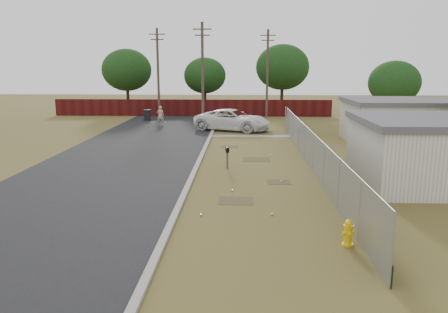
{
  "coord_description": "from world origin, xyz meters",
  "views": [
    {
      "loc": [
        -0.57,
        -22.05,
        5.43
      ],
      "look_at": [
        -1.43,
        -1.44,
        1.1
      ],
      "focal_mm": 35.0,
      "sensor_mm": 36.0,
      "label": 1
    }
  ],
  "objects_px": {
    "mailbox": "(227,152)",
    "pickup_truck": "(233,120)",
    "fire_hydrant": "(348,233)",
    "pedestrian": "(161,115)",
    "trash_bin": "(147,115)"
  },
  "relations": [
    {
      "from": "pickup_truck",
      "to": "pedestrian",
      "type": "relative_size",
      "value": 3.64
    },
    {
      "from": "mailbox",
      "to": "pedestrian",
      "type": "xyz_separation_m",
      "value": [
        -6.75,
        17.07,
        -0.04
      ]
    },
    {
      "from": "fire_hydrant",
      "to": "pickup_truck",
      "type": "bearing_deg",
      "value": 99.61
    },
    {
      "from": "pickup_truck",
      "to": "mailbox",
      "type": "bearing_deg",
      "value": -159.38
    },
    {
      "from": "mailbox",
      "to": "pickup_truck",
      "type": "distance_m",
      "value": 13.97
    },
    {
      "from": "fire_hydrant",
      "to": "pickup_truck",
      "type": "distance_m",
      "value": 24.36
    },
    {
      "from": "mailbox",
      "to": "pickup_truck",
      "type": "relative_size",
      "value": 0.18
    },
    {
      "from": "fire_hydrant",
      "to": "pedestrian",
      "type": "relative_size",
      "value": 0.49
    },
    {
      "from": "fire_hydrant",
      "to": "mailbox",
      "type": "xyz_separation_m",
      "value": [
        -4.04,
        10.04,
        0.51
      ]
    },
    {
      "from": "mailbox",
      "to": "trash_bin",
      "type": "relative_size",
      "value": 1.08
    },
    {
      "from": "pedestrian",
      "to": "trash_bin",
      "type": "bearing_deg",
      "value": -55.57
    },
    {
      "from": "fire_hydrant",
      "to": "pedestrian",
      "type": "bearing_deg",
      "value": 111.7
    },
    {
      "from": "pickup_truck",
      "to": "trash_bin",
      "type": "height_order",
      "value": "pickup_truck"
    },
    {
      "from": "fire_hydrant",
      "to": "mailbox",
      "type": "bearing_deg",
      "value": 111.93
    },
    {
      "from": "mailbox",
      "to": "pickup_truck",
      "type": "xyz_separation_m",
      "value": [
        -0.02,
        13.97,
        -0.03
      ]
    }
  ]
}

